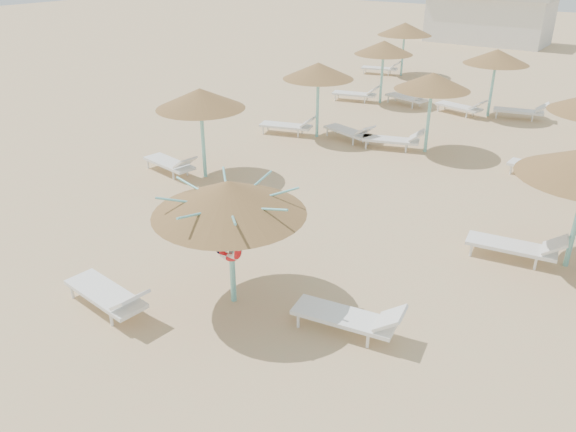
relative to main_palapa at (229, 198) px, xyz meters
The scene contains 6 objects.
ground 2.22m from the main_palapa, 70.05° to the left, with size 120.00×120.00×0.00m, color tan.
main_palapa is the anchor object (origin of this frame).
lounger_main_a 2.99m from the main_palapa, 136.75° to the right, with size 2.13×0.84×0.75m.
lounger_main_b 3.05m from the main_palapa, ahead, with size 2.08×0.91×0.73m.
palapa_field 11.65m from the main_palapa, 82.57° to the left, with size 20.71×19.52×2.72m.
service_hut 35.69m from the main_palapa, 99.57° to the left, with size 8.40×4.40×3.25m.
Camera 1 is at (6.08, -7.16, 6.33)m, focal length 35.00 mm.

